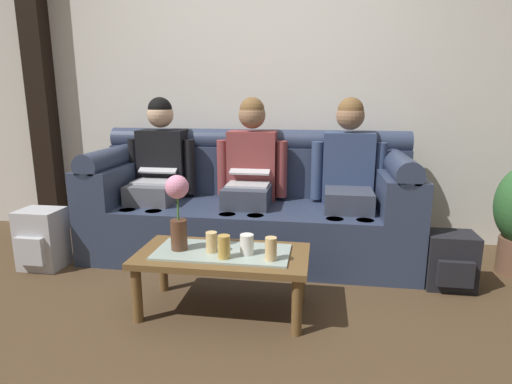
{
  "coord_description": "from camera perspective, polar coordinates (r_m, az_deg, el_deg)",
  "views": [
    {
      "loc": [
        0.54,
        -2.02,
        1.23
      ],
      "look_at": [
        0.11,
        0.77,
        0.59
      ],
      "focal_mm": 29.77,
      "sensor_mm": 36.0,
      "label": 1
    }
  ],
  "objects": [
    {
      "name": "ground_plane",
      "position": [
        2.43,
        -5.54,
        -17.74
      ],
      "size": [
        14.0,
        14.0,
        0.0
      ],
      "primitive_type": "plane",
      "color": "#4C3823"
    },
    {
      "name": "coffee_table",
      "position": [
        2.47,
        -4.52,
        -9.11
      ],
      "size": [
        0.98,
        0.5,
        0.37
      ],
      "color": "brown",
      "rests_on": "ground_plane"
    },
    {
      "name": "cup_far_center",
      "position": [
        2.33,
        -4.33,
        -7.35
      ],
      "size": [
        0.07,
        0.07,
        0.13
      ],
      "primitive_type": "cylinder",
      "color": "gold",
      "rests_on": "coffee_table"
    },
    {
      "name": "timber_pillar",
      "position": [
        4.4,
        -27.04,
        14.32
      ],
      "size": [
        0.2,
        0.2,
        2.9
      ],
      "primitive_type": "cube",
      "color": "black",
      "rests_on": "ground_plane"
    },
    {
      "name": "flower_vase",
      "position": [
        2.43,
        -10.47,
        -1.91
      ],
      "size": [
        0.13,
        0.13,
        0.43
      ],
      "color": "brown",
      "rests_on": "coffee_table"
    },
    {
      "name": "cup_far_left",
      "position": [
        2.29,
        2.02,
        -7.64
      ],
      "size": [
        0.06,
        0.06,
        0.13
      ],
      "primitive_type": "cylinder",
      "color": "#DBB77A",
      "rests_on": "coffee_table"
    },
    {
      "name": "couch",
      "position": [
        3.35,
        -0.76,
        -2.13
      ],
      "size": [
        2.46,
        0.88,
        0.96
      ],
      "color": "#2D3851",
      "rests_on": "ground_plane"
    },
    {
      "name": "cup_near_right",
      "position": [
        2.37,
        -1.24,
        -7.06
      ],
      "size": [
        0.08,
        0.08,
        0.11
      ],
      "primitive_type": "cylinder",
      "color": "white",
      "rests_on": "coffee_table"
    },
    {
      "name": "backpack_right",
      "position": [
        3.07,
        24.6,
        -8.41
      ],
      "size": [
        0.31,
        0.28,
        0.37
      ],
      "color": "black",
      "rests_on": "ground_plane"
    },
    {
      "name": "person_middle",
      "position": [
        3.28,
        -0.78,
        2.76
      ],
      "size": [
        0.56,
        0.67,
        1.22
      ],
      "color": "#383D4C",
      "rests_on": "ground_plane"
    },
    {
      "name": "person_right",
      "position": [
        3.25,
        12.31,
        2.36
      ],
      "size": [
        0.56,
        0.67,
        1.22
      ],
      "color": "#383D4C",
      "rests_on": "ground_plane"
    },
    {
      "name": "backpack_left",
      "position": [
        3.46,
        -26.86,
        -5.7
      ],
      "size": [
        0.29,
        0.29,
        0.43
      ],
      "color": "#B7B7BC",
      "rests_on": "ground_plane"
    },
    {
      "name": "person_left",
      "position": [
        3.48,
        -12.97,
        3.02
      ],
      "size": [
        0.56,
        0.67,
        1.22
      ],
      "color": "#595B66",
      "rests_on": "ground_plane"
    },
    {
      "name": "back_wall_patterned",
      "position": [
        3.77,
        0.59,
        16.15
      ],
      "size": [
        6.0,
        0.12,
        2.9
      ],
      "primitive_type": "cube",
      "color": "silver",
      "rests_on": "ground_plane"
    },
    {
      "name": "cup_near_left",
      "position": [
        2.42,
        -6.0,
        -6.71
      ],
      "size": [
        0.06,
        0.06,
        0.12
      ],
      "primitive_type": "cylinder",
      "color": "#DBB77A",
      "rests_on": "coffee_table"
    }
  ]
}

